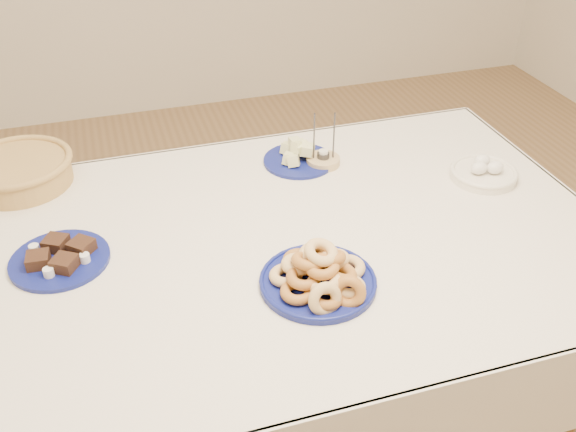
# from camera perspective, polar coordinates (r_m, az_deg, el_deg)

# --- Properties ---
(ground) EXTENTS (5.00, 5.00, 0.00)m
(ground) POSITION_cam_1_polar(r_m,az_deg,el_deg) (2.17, -0.41, -18.07)
(ground) COLOR brown
(ground) RESTS_ON ground
(dining_table) EXTENTS (1.71, 1.11, 0.75)m
(dining_table) POSITION_cam_1_polar(r_m,az_deg,el_deg) (1.70, -0.50, -4.80)
(dining_table) COLOR brown
(dining_table) RESTS_ON ground
(donut_platter) EXTENTS (0.28, 0.28, 0.12)m
(donut_platter) POSITION_cam_1_polar(r_m,az_deg,el_deg) (1.47, 2.82, -5.26)
(donut_platter) COLOR navy
(donut_platter) RESTS_ON dining_table
(melon_plate) EXTENTS (0.22, 0.22, 0.08)m
(melon_plate) POSITION_cam_1_polar(r_m,az_deg,el_deg) (1.96, 0.93, 5.35)
(melon_plate) COLOR navy
(melon_plate) RESTS_ON dining_table
(brownie_plate) EXTENTS (0.31, 0.31, 0.04)m
(brownie_plate) POSITION_cam_1_polar(r_m,az_deg,el_deg) (1.65, -19.62, -3.50)
(brownie_plate) COLOR navy
(brownie_plate) RESTS_ON dining_table
(wicker_basket) EXTENTS (0.35, 0.35, 0.08)m
(wicker_basket) POSITION_cam_1_polar(r_m,az_deg,el_deg) (1.99, -22.86, 3.77)
(wicker_basket) COLOR olive
(wicker_basket) RESTS_ON dining_table
(candle_holder) EXTENTS (0.12, 0.12, 0.17)m
(candle_holder) POSITION_cam_1_polar(r_m,az_deg,el_deg) (1.95, 3.14, 5.02)
(candle_holder) COLOR tan
(candle_holder) RESTS_ON dining_table
(egg_bowl) EXTENTS (0.20, 0.20, 0.06)m
(egg_bowl) POSITION_cam_1_polar(r_m,az_deg,el_deg) (1.96, 17.00, 3.73)
(egg_bowl) COLOR silver
(egg_bowl) RESTS_ON dining_table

